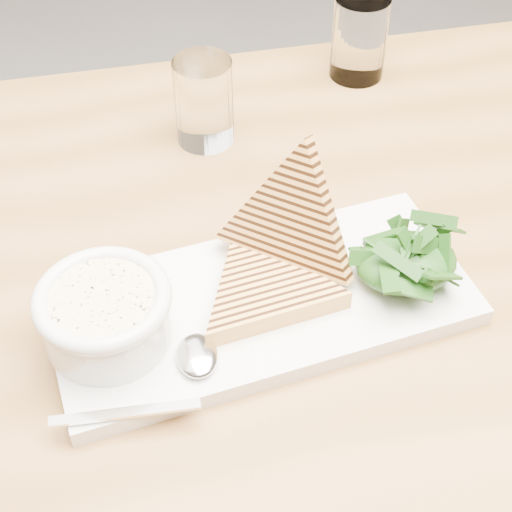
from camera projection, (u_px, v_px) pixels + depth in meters
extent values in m
cube|color=olive|center=(336.00, 258.00, 0.79)|extent=(1.13, 0.78, 0.04)
cube|color=white|center=(262.00, 303.00, 0.71)|extent=(0.39, 0.20, 0.02)
cylinder|color=white|center=(107.00, 321.00, 0.65)|extent=(0.11, 0.11, 0.04)
cylinder|color=beige|center=(102.00, 300.00, 0.64)|extent=(0.09, 0.09, 0.01)
torus|color=white|center=(102.00, 298.00, 0.63)|extent=(0.11, 0.11, 0.01)
ellipsoid|color=black|center=(406.00, 262.00, 0.71)|extent=(0.09, 0.07, 0.04)
ellipsoid|color=silver|center=(197.00, 356.00, 0.65)|extent=(0.04, 0.05, 0.01)
cube|color=silver|center=(125.00, 413.00, 0.61)|extent=(0.12, 0.02, 0.00)
cylinder|color=white|center=(204.00, 102.00, 0.86)|extent=(0.06, 0.06, 0.10)
cylinder|color=white|center=(359.00, 38.00, 0.95)|extent=(0.07, 0.07, 0.10)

